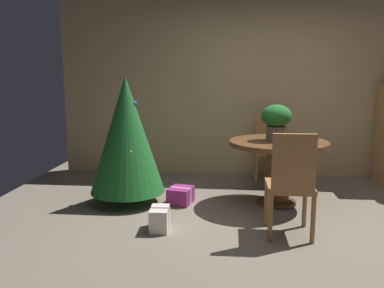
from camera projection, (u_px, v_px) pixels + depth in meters
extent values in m
plane|color=#756B5B|center=(278.00, 228.00, 3.99)|extent=(6.60, 6.60, 0.00)
cube|color=tan|center=(263.00, 88.00, 5.93)|extent=(6.00, 0.10, 2.60)
cylinder|color=brown|center=(277.00, 202.00, 4.74)|extent=(0.45, 0.45, 0.04)
cylinder|color=brown|center=(278.00, 173.00, 4.68)|extent=(0.28, 0.28, 0.66)
cylinder|color=brown|center=(279.00, 143.00, 4.63)|extent=(1.13, 1.13, 0.05)
cylinder|color=#665B51|center=(276.00, 133.00, 4.64)|extent=(0.22, 0.22, 0.16)
ellipsoid|color=#1E6628|center=(276.00, 116.00, 4.60)|extent=(0.34, 0.34, 0.26)
sphere|color=#E5A8B2|center=(280.00, 114.00, 4.71)|extent=(0.08, 0.08, 0.08)
sphere|color=#E5A8B2|center=(271.00, 111.00, 4.70)|extent=(0.07, 0.07, 0.07)
sphere|color=#E5A8B2|center=(274.00, 115.00, 4.71)|extent=(0.06, 0.06, 0.06)
cylinder|color=#9E6B3D|center=(286.00, 172.00, 5.39)|extent=(0.04, 0.04, 0.43)
cylinder|color=#9E6B3D|center=(256.00, 172.00, 5.42)|extent=(0.04, 0.04, 0.43)
cylinder|color=#9E6B3D|center=(282.00, 165.00, 5.79)|extent=(0.04, 0.04, 0.43)
cylinder|color=#9E6B3D|center=(254.00, 165.00, 5.82)|extent=(0.04, 0.04, 0.43)
cube|color=#9E6B3D|center=(270.00, 151.00, 5.56)|extent=(0.44, 0.45, 0.05)
cube|color=#9E6B3D|center=(269.00, 130.00, 5.72)|extent=(0.39, 0.05, 0.49)
cylinder|color=#9E6B3D|center=(266.00, 204.00, 4.03)|extent=(0.04, 0.04, 0.44)
cylinder|color=#9E6B3D|center=(305.00, 205.00, 4.00)|extent=(0.04, 0.04, 0.44)
cylinder|color=#9E6B3D|center=(270.00, 219.00, 3.63)|extent=(0.04, 0.04, 0.44)
cylinder|color=#9E6B3D|center=(313.00, 220.00, 3.59)|extent=(0.04, 0.04, 0.44)
cube|color=#9E6B3D|center=(289.00, 187.00, 3.77)|extent=(0.42, 0.45, 0.05)
cube|color=#9E6B3D|center=(294.00, 162.00, 3.53)|extent=(0.38, 0.05, 0.50)
cylinder|color=brown|center=(128.00, 197.00, 4.78)|extent=(0.10, 0.10, 0.14)
cone|color=#1E6628|center=(127.00, 135.00, 4.65)|extent=(0.86, 0.86, 1.34)
sphere|color=red|center=(131.00, 112.00, 4.73)|extent=(0.06, 0.06, 0.06)
sphere|color=silver|center=(130.00, 98.00, 4.65)|extent=(0.07, 0.07, 0.07)
sphere|color=red|center=(131.00, 98.00, 4.63)|extent=(0.04, 0.04, 0.04)
sphere|color=gold|center=(131.00, 152.00, 4.46)|extent=(0.07, 0.07, 0.07)
sphere|color=silver|center=(133.00, 112.00, 4.72)|extent=(0.06, 0.06, 0.06)
sphere|color=#2D51A8|center=(134.00, 104.00, 4.59)|extent=(0.07, 0.07, 0.07)
sphere|color=silver|center=(119.00, 101.00, 4.61)|extent=(0.04, 0.04, 0.04)
sphere|color=#2D51A8|center=(119.00, 121.00, 4.76)|extent=(0.07, 0.07, 0.07)
cube|color=silver|center=(160.00, 219.00, 3.93)|extent=(0.19, 0.29, 0.22)
cube|color=#9E287A|center=(160.00, 219.00, 3.93)|extent=(0.18, 0.04, 0.23)
cube|color=#9E287A|center=(181.00, 196.00, 4.74)|extent=(0.31, 0.34, 0.19)
cube|color=silver|center=(181.00, 196.00, 4.74)|extent=(0.25, 0.09, 0.19)
sphere|color=#B29338|center=(382.00, 131.00, 5.46)|extent=(0.04, 0.04, 0.04)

